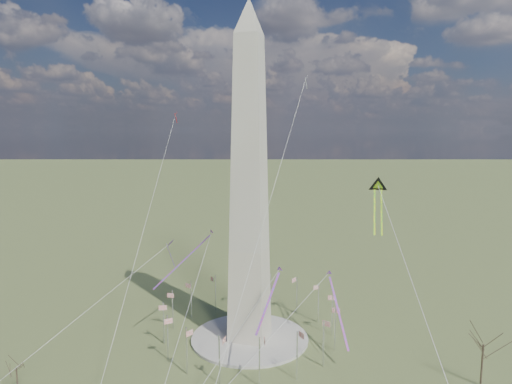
# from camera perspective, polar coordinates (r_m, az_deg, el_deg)

# --- Properties ---
(ground) EXTENTS (2000.00, 2000.00, 0.00)m
(ground) POSITION_cam_1_polar(r_m,az_deg,el_deg) (147.76, -0.79, -17.92)
(ground) COLOR #4C5E2F
(ground) RESTS_ON ground
(plaza) EXTENTS (36.00, 36.00, 0.80)m
(plaza) POSITION_cam_1_polar(r_m,az_deg,el_deg) (147.59, -0.79, -17.78)
(plaza) COLOR #A29D94
(plaza) RESTS_ON ground
(washington_monument) EXTENTS (15.56, 15.56, 100.00)m
(washington_monument) POSITION_cam_1_polar(r_m,az_deg,el_deg) (134.14, -0.83, 0.87)
(washington_monument) COLOR beige
(washington_monument) RESTS_ON plaza
(flagpole_ring) EXTENTS (54.40, 54.40, 13.00)m
(flagpole_ring) POSITION_cam_1_polar(r_m,az_deg,el_deg) (144.76, -0.80, -15.33)
(flagpole_ring) COLOR silver
(flagpole_ring) RESTS_ON ground
(tree_near) EXTENTS (9.44, 9.44, 16.52)m
(tree_near) POSITION_cam_1_polar(r_m,az_deg,el_deg) (132.25, 26.57, -16.37)
(tree_near) COLOR brown
(tree_near) RESTS_ON ground
(tree_far) EXTENTS (5.49, 5.49, 9.60)m
(tree_far) POSITION_cam_1_polar(r_m,az_deg,el_deg) (132.93, -27.79, -18.67)
(tree_far) COLOR brown
(tree_far) RESTS_ON ground
(kite_delta_black) EXTENTS (6.39, 17.14, 14.22)m
(kite_delta_black) POSITION_cam_1_polar(r_m,az_deg,el_deg) (137.28, 15.01, 0.36)
(kite_delta_black) COLOR black
(kite_delta_black) RESTS_ON ground
(kite_diamond_purple) EXTENTS (2.00, 3.16, 9.78)m
(kite_diamond_purple) POSITION_cam_1_polar(r_m,az_deg,el_deg) (158.60, -10.66, -6.67)
(kite_diamond_purple) COLOR #431B7D
(kite_diamond_purple) RESTS_ON ground
(kite_streamer_left) EXTENTS (2.90, 18.35, 12.59)m
(kite_streamer_left) POSITION_cam_1_polar(r_m,az_deg,el_deg) (124.49, 1.96, -12.42)
(kite_streamer_left) COLOR #FF284E
(kite_streamer_left) RESTS_ON ground
(kite_streamer_mid) EXTENTS (12.87, 19.74, 15.37)m
(kite_streamer_mid) POSITION_cam_1_polar(r_m,az_deg,el_deg) (146.75, -7.93, -7.33)
(kite_streamer_mid) COLOR #FF284E
(kite_streamer_mid) RESTS_ON ground
(kite_streamer_right) EXTENTS (9.57, 21.77, 15.70)m
(kite_streamer_right) POSITION_cam_1_polar(r_m,az_deg,el_deg) (140.81, 9.87, -12.90)
(kite_streamer_right) COLOR #FF284E
(kite_streamer_right) RESTS_ON ground
(kite_small_red) EXTENTS (1.42, 1.59, 4.35)m
(kite_small_red) POSITION_cam_1_polar(r_m,az_deg,el_deg) (184.52, -9.98, 9.48)
(kite_small_red) COLOR red
(kite_small_red) RESTS_ON ground
(kite_small_white) EXTENTS (1.26, 2.01, 4.87)m
(kite_small_white) POSITION_cam_1_polar(r_m,az_deg,el_deg) (175.18, 6.29, 13.88)
(kite_small_white) COLOR white
(kite_small_white) RESTS_ON ground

